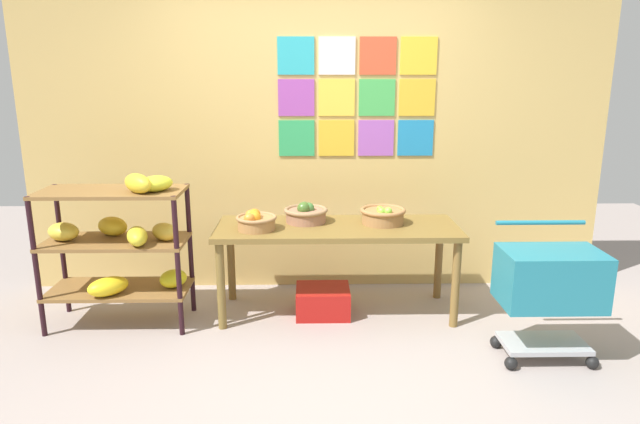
{
  "coord_description": "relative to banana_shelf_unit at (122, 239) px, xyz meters",
  "views": [
    {
      "loc": [
        -0.05,
        -3.03,
        1.78
      ],
      "look_at": [
        0.02,
        0.79,
        0.83
      ],
      "focal_mm": 31.36,
      "sensor_mm": 36.0,
      "label": 1
    }
  ],
  "objects": [
    {
      "name": "fruit_basket_centre",
      "position": [
        1.29,
        0.29,
        0.11
      ],
      "size": [
        0.33,
        0.33,
        0.16
      ],
      "color": "#9D6B50",
      "rests_on": "display_table"
    },
    {
      "name": "banana_shelf_unit",
      "position": [
        0.0,
        0.0,
        0.0
      ],
      "size": [
        1.02,
        0.54,
        1.13
      ],
      "color": "black",
      "rests_on": "ground"
    },
    {
      "name": "shopping_cart",
      "position": [
        2.82,
        -0.56,
        -0.13
      ],
      "size": [
        0.61,
        0.43,
        0.86
      ],
      "rotation": [
        0.0,
        0.0,
        -0.09
      ],
      "color": "black",
      "rests_on": "ground"
    },
    {
      "name": "produce_crate_under_table",
      "position": [
        1.42,
        0.14,
        -0.54
      ],
      "size": [
        0.4,
        0.34,
        0.21
      ],
      "primitive_type": "cube",
      "color": "#AB1713",
      "rests_on": "ground"
    },
    {
      "name": "display_table",
      "position": [
        1.53,
        0.18,
        -0.04
      ],
      "size": [
        1.78,
        0.65,
        0.68
      ],
      "color": "brown",
      "rests_on": "ground"
    },
    {
      "name": "ground",
      "position": [
        1.37,
        -0.76,
        -0.64
      ],
      "size": [
        9.01,
        9.01,
        0.0
      ],
      "primitive_type": "plane",
      "color": "gray"
    },
    {
      "name": "fruit_basket_back_right",
      "position": [
        1.87,
        0.23,
        0.11
      ],
      "size": [
        0.34,
        0.34,
        0.14
      ],
      "color": "#9D6F40",
      "rests_on": "display_table"
    },
    {
      "name": "back_wall_with_art",
      "position": [
        1.38,
        0.77,
        0.81
      ],
      "size": [
        4.75,
        0.07,
        2.9
      ],
      "color": "tan",
      "rests_on": "ground"
    },
    {
      "name": "fruit_basket_back_left",
      "position": [
        0.93,
        0.08,
        0.11
      ],
      "size": [
        0.29,
        0.29,
        0.15
      ],
      "color": "#A87643",
      "rests_on": "display_table"
    }
  ]
}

